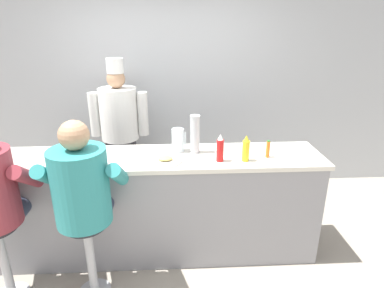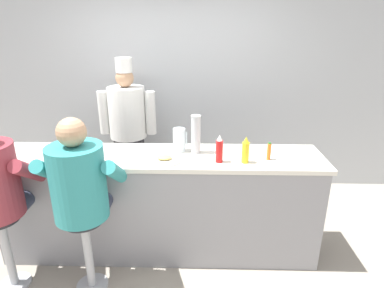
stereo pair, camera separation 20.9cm
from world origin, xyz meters
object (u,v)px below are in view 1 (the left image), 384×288
water_pitcher_clear (178,140)px  cook_in_whites_near (120,126)px  coffee_mug_tan (75,151)px  hot_sauce_bottle_orange (268,149)px  breakfast_plate (165,160)px  ketchup_bottle_red (220,149)px  cereal_bowl (70,161)px  cup_stack_steel (195,134)px  mustard_bottle_yellow (246,149)px  diner_seated_teal (83,189)px

water_pitcher_clear → cook_in_whites_near: (-0.68, 0.94, -0.15)m
water_pitcher_clear → coffee_mug_tan: 0.91m
hot_sauce_bottle_orange → breakfast_plate: hot_sauce_bottle_orange is taller
ketchup_bottle_red → hot_sauce_bottle_orange: 0.43m
ketchup_bottle_red → cook_in_whites_near: (-1.03, 1.18, -0.15)m
ketchup_bottle_red → cereal_bowl: 1.26m
cup_stack_steel → coffee_mug_tan: bearing=-177.6°
coffee_mug_tan → cup_stack_steel: cup_stack_steel is taller
mustard_bottle_yellow → cook_in_whites_near: 1.73m
water_pitcher_clear → ketchup_bottle_red: bearing=-35.1°
mustard_bottle_yellow → water_pitcher_clear: size_ratio=1.07×
cereal_bowl → cup_stack_steel: 1.09m
water_pitcher_clear → cup_stack_steel: 0.17m
cup_stack_steel → cook_in_whites_near: (-0.83, 0.97, -0.21)m
mustard_bottle_yellow → water_pitcher_clear: 0.62m
cereal_bowl → cup_stack_steel: cup_stack_steel is taller
cup_stack_steel → diner_seated_teal: bearing=-147.2°
mustard_bottle_yellow → cup_stack_steel: 0.47m
cup_stack_steel → breakfast_plate: bearing=-141.7°
ketchup_bottle_red → breakfast_plate: bearing=179.9°
cereal_bowl → diner_seated_teal: bearing=-61.8°
hot_sauce_bottle_orange → cup_stack_steel: 0.65m
water_pitcher_clear → breakfast_plate: (-0.11, -0.25, -0.09)m
ketchup_bottle_red → mustard_bottle_yellow: bearing=-1.6°
hot_sauce_bottle_orange → diner_seated_teal: size_ratio=0.10×
water_pitcher_clear → cereal_bowl: (-0.91, -0.23, -0.08)m
ketchup_bottle_red → cook_in_whites_near: size_ratio=0.14×
cereal_bowl → cook_in_whites_near: (0.23, 1.17, -0.06)m
mustard_bottle_yellow → breakfast_plate: 0.69m
cup_stack_steel → water_pitcher_clear: bearing=166.0°
breakfast_plate → cup_stack_steel: (0.26, 0.21, 0.16)m
cereal_bowl → diner_seated_teal: 0.42m
coffee_mug_tan → cup_stack_steel: bearing=2.4°
mustard_bottle_yellow → cup_stack_steel: cup_stack_steel is taller
breakfast_plate → cup_stack_steel: cup_stack_steel is taller
ketchup_bottle_red → cereal_bowl: size_ratio=1.71×
ketchup_bottle_red → cook_in_whites_near: 1.58m
coffee_mug_tan → cook_in_whites_near: (0.22, 1.02, -0.09)m
ketchup_bottle_red → cereal_bowl: bearing=179.5°
cereal_bowl → cook_in_whites_near: 1.19m
hot_sauce_bottle_orange → cereal_bowl: size_ratio=1.10×
water_pitcher_clear → cook_in_whites_near: 1.17m
mustard_bottle_yellow → cereal_bowl: (-1.48, 0.02, -0.08)m
mustard_bottle_yellow → breakfast_plate: size_ratio=0.83×
hot_sauce_bottle_orange → diner_seated_teal: diner_seated_teal is taller
ketchup_bottle_red → mustard_bottle_yellow: size_ratio=1.05×
diner_seated_teal → hot_sauce_bottle_orange: bearing=15.4°
water_pitcher_clear → cereal_bowl: 0.94m
hot_sauce_bottle_orange → water_pitcher_clear: bearing=166.6°
mustard_bottle_yellow → breakfast_plate: bearing=179.4°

